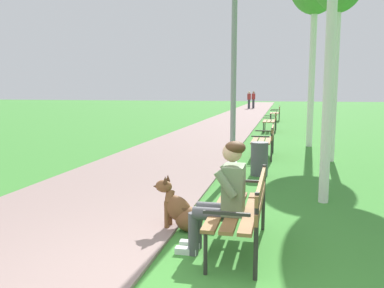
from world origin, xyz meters
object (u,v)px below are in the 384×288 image
park_bench_near (244,205)px  park_bench_mid (266,138)px  dog_brown (181,211)px  lamp_post_near (234,56)px  pedestrian_further_distant (249,100)px  park_bench_far (271,120)px  pedestrian_distant (253,100)px  park_bench_furthest (276,112)px  person_seated_on_near_bench (223,193)px  litter_bin (259,159)px

park_bench_near → park_bench_mid: (-0.05, 6.35, 0.00)m
park_bench_mid → dog_brown: park_bench_mid is taller
lamp_post_near → pedestrian_further_distant: lamp_post_near is taller
park_bench_near → park_bench_mid: size_ratio=1.00×
park_bench_mid → lamp_post_near: 3.25m
park_bench_near → park_bench_far: size_ratio=1.00×
pedestrian_further_distant → park_bench_far: bearing=-82.4°
park_bench_mid → pedestrian_further_distant: bearing=95.8°
dog_brown → pedestrian_further_distant: size_ratio=0.50×
dog_brown → pedestrian_distant: bearing=92.7°
park_bench_mid → park_bench_near: bearing=-89.5°
park_bench_furthest → person_seated_on_near_bench: (-0.19, -19.21, 0.17)m
park_bench_near → pedestrian_further_distant: size_ratio=0.91×
person_seated_on_near_bench → litter_bin: 4.18m
person_seated_on_near_bench → lamp_post_near: size_ratio=0.26×
park_bench_mid → dog_brown: (-0.78, -5.91, -0.25)m
park_bench_mid → pedestrian_distant: 27.38m
park_bench_far → park_bench_furthest: size_ratio=1.00×
lamp_post_near → park_bench_far: bearing=86.8°
dog_brown → pedestrian_distant: (-1.57, 33.19, 0.58)m
park_bench_far → lamp_post_near: bearing=-93.2°
park_bench_mid → pedestrian_further_distant: size_ratio=0.91×
person_seated_on_near_bench → pedestrian_distant: 33.86m
park_bench_mid → person_seated_on_near_bench: bearing=-91.4°
park_bench_far → park_bench_near: bearing=-89.6°
park_bench_furthest → park_bench_mid: bearing=-90.1°
lamp_post_near → pedestrian_further_distant: size_ratio=2.89×
park_bench_furthest → dog_brown: bearing=-92.5°
dog_brown → pedestrian_further_distant: pedestrian_further_distant is taller
litter_bin → park_bench_furthest: bearing=89.8°
lamp_post_near → pedestrian_distant: bearing=93.4°
park_bench_far → park_bench_furthest: bearing=89.2°
park_bench_near → park_bench_far: 13.01m
park_bench_near → person_seated_on_near_bench: (-0.21, -0.16, 0.17)m
park_bench_far → dog_brown: park_bench_far is taller
park_bench_mid → pedestrian_further_distant: pedestrian_further_distant is taller
dog_brown → lamp_post_near: bearing=86.2°
litter_bin → pedestrian_further_distant: pedestrian_further_distant is taller
dog_brown → park_bench_far: bearing=86.7°
pedestrian_further_distant → dog_brown: bearing=-86.6°
litter_bin → pedestrian_distant: bearing=94.5°
pedestrian_distant → park_bench_furthest: bearing=-80.7°
park_bench_near → pedestrian_distant: (-2.41, 33.63, 0.33)m
park_bench_near → pedestrian_further_distant: pedestrian_further_distant is taller
litter_bin → park_bench_mid: bearing=89.6°
park_bench_mid → park_bench_far: bearing=90.4°
park_bench_mid → park_bench_furthest: size_ratio=1.00×
park_bench_furthest → person_seated_on_near_bench: person_seated_on_near_bench is taller
dog_brown → lamp_post_near: 4.03m
dog_brown → litter_bin: dog_brown is taller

